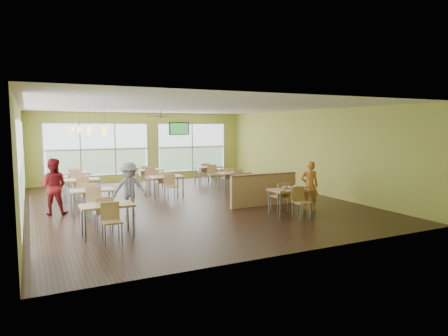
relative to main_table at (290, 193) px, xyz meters
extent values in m
plane|color=black|center=(-2.00, 3.00, -0.63)|extent=(12.00, 12.00, 0.00)
plane|color=white|center=(-2.00, 3.00, 2.57)|extent=(12.00, 12.00, 0.00)
cube|color=#B2AA48|center=(-2.00, 9.00, 0.97)|extent=(10.00, 0.04, 3.20)
cube|color=#B2AA48|center=(-2.00, -3.00, 0.97)|extent=(10.00, 0.04, 3.20)
cube|color=#B2AA48|center=(-7.00, 3.00, 0.97)|extent=(0.04, 12.00, 3.20)
cube|color=#B2AA48|center=(3.00, 3.00, 0.97)|extent=(0.04, 12.00, 3.20)
cube|color=white|center=(-6.98, 1.00, 0.89)|extent=(0.02, 4.50, 2.35)
cube|color=white|center=(-6.98, 6.00, 0.89)|extent=(0.02, 4.50, 2.35)
cube|color=white|center=(-4.00, 8.98, 0.89)|extent=(4.50, 0.02, 2.35)
cube|color=white|center=(0.50, 8.98, 0.89)|extent=(3.50, 0.02, 2.35)
cube|color=#B7BABC|center=(-6.97, 3.50, -0.28)|extent=(0.04, 9.40, 0.05)
cube|color=#B7BABC|center=(-1.75, 8.97, -0.28)|extent=(8.00, 0.04, 0.05)
cube|color=tan|center=(0.00, 0.00, 0.10)|extent=(1.20, 0.70, 0.04)
cube|color=brown|center=(0.00, 0.00, 0.07)|extent=(1.22, 0.71, 0.01)
cylinder|color=slate|center=(-0.54, -0.29, -0.28)|extent=(0.05, 0.05, 0.71)
cylinder|color=slate|center=(0.54, -0.29, -0.28)|extent=(0.05, 0.05, 0.71)
cylinder|color=slate|center=(-0.54, 0.29, -0.28)|extent=(0.05, 0.05, 0.71)
cylinder|color=slate|center=(0.54, 0.29, -0.28)|extent=(0.05, 0.05, 0.71)
cube|color=tan|center=(0.00, 0.55, -0.18)|extent=(0.42, 0.42, 0.04)
cube|color=tan|center=(0.00, 0.74, 0.04)|extent=(0.42, 0.04, 0.40)
cube|color=tan|center=(0.00, -0.55, -0.18)|extent=(0.42, 0.42, 0.04)
cube|color=tan|center=(0.00, -0.74, 0.04)|extent=(0.42, 0.04, 0.40)
cube|color=tan|center=(0.00, 1.45, -0.13)|extent=(2.40, 0.12, 1.00)
cube|color=brown|center=(0.00, 1.45, 0.39)|extent=(2.40, 0.14, 0.04)
cube|color=tan|center=(-5.20, 0.00, 0.10)|extent=(1.20, 0.70, 0.04)
cube|color=brown|center=(-5.20, 0.00, 0.07)|extent=(1.22, 0.71, 0.01)
cylinder|color=slate|center=(-5.74, -0.29, -0.28)|extent=(0.05, 0.05, 0.71)
cylinder|color=slate|center=(-4.66, -0.29, -0.28)|extent=(0.05, 0.05, 0.71)
cylinder|color=slate|center=(-5.74, 0.29, -0.28)|extent=(0.05, 0.05, 0.71)
cylinder|color=slate|center=(-4.66, 0.29, -0.28)|extent=(0.05, 0.05, 0.71)
cube|color=tan|center=(-5.20, 0.55, -0.18)|extent=(0.42, 0.42, 0.04)
cube|color=tan|center=(-5.20, 0.74, 0.04)|extent=(0.42, 0.04, 0.40)
cube|color=tan|center=(-5.20, -0.55, -0.18)|extent=(0.42, 0.42, 0.04)
cube|color=tan|center=(-5.20, -0.74, 0.04)|extent=(0.42, 0.04, 0.40)
cube|color=tan|center=(-5.20, 2.50, 0.10)|extent=(1.20, 0.70, 0.04)
cube|color=brown|center=(-5.20, 2.50, 0.07)|extent=(1.22, 0.71, 0.01)
cylinder|color=slate|center=(-5.74, 2.21, -0.28)|extent=(0.05, 0.05, 0.71)
cylinder|color=slate|center=(-4.66, 2.21, -0.28)|extent=(0.05, 0.05, 0.71)
cylinder|color=slate|center=(-5.74, 2.79, -0.28)|extent=(0.05, 0.05, 0.71)
cylinder|color=slate|center=(-4.66, 2.79, -0.28)|extent=(0.05, 0.05, 0.71)
cube|color=tan|center=(-5.20, 3.05, -0.18)|extent=(0.42, 0.42, 0.04)
cube|color=tan|center=(-5.20, 3.24, 0.04)|extent=(0.42, 0.04, 0.40)
cube|color=tan|center=(-5.20, 1.95, -0.18)|extent=(0.42, 0.42, 0.04)
cube|color=tan|center=(-5.20, 1.76, 0.04)|extent=(0.42, 0.04, 0.40)
cube|color=tan|center=(-5.20, 5.00, 0.10)|extent=(1.20, 0.70, 0.04)
cube|color=brown|center=(-5.20, 5.00, 0.07)|extent=(1.22, 0.71, 0.01)
cylinder|color=slate|center=(-5.74, 4.71, -0.28)|extent=(0.05, 0.05, 0.71)
cylinder|color=slate|center=(-4.66, 4.71, -0.28)|extent=(0.05, 0.05, 0.71)
cylinder|color=slate|center=(-5.74, 5.29, -0.28)|extent=(0.05, 0.05, 0.71)
cylinder|color=slate|center=(-4.66, 5.29, -0.28)|extent=(0.05, 0.05, 0.71)
cube|color=tan|center=(-5.20, 5.55, -0.18)|extent=(0.42, 0.42, 0.04)
cube|color=tan|center=(-5.20, 5.74, 0.04)|extent=(0.42, 0.04, 0.40)
cube|color=tan|center=(-5.20, 4.45, -0.18)|extent=(0.42, 0.42, 0.04)
cube|color=tan|center=(-5.20, 4.26, 0.04)|extent=(0.42, 0.04, 0.40)
cube|color=tan|center=(-5.20, 7.20, 0.10)|extent=(1.20, 0.70, 0.04)
cube|color=brown|center=(-5.20, 7.20, 0.07)|extent=(1.22, 0.71, 0.01)
cylinder|color=slate|center=(-5.74, 6.91, -0.28)|extent=(0.05, 0.05, 0.71)
cylinder|color=slate|center=(-4.66, 6.91, -0.28)|extent=(0.05, 0.05, 0.71)
cylinder|color=slate|center=(-5.74, 7.49, -0.28)|extent=(0.05, 0.05, 0.71)
cylinder|color=slate|center=(-4.66, 7.49, -0.28)|extent=(0.05, 0.05, 0.71)
cube|color=tan|center=(-5.20, 7.75, -0.18)|extent=(0.42, 0.42, 0.04)
cube|color=tan|center=(-5.20, 7.94, 0.04)|extent=(0.42, 0.04, 0.40)
cube|color=tan|center=(-5.20, 6.65, -0.18)|extent=(0.42, 0.42, 0.04)
cube|color=tan|center=(-5.20, 6.46, 0.04)|extent=(0.42, 0.04, 0.40)
cube|color=tan|center=(-2.30, 4.50, 0.10)|extent=(1.20, 0.70, 0.04)
cube|color=brown|center=(-2.30, 4.50, 0.07)|extent=(1.22, 0.71, 0.01)
cylinder|color=slate|center=(-2.84, 4.21, -0.28)|extent=(0.05, 0.05, 0.71)
cylinder|color=slate|center=(-1.76, 4.21, -0.28)|extent=(0.05, 0.05, 0.71)
cylinder|color=slate|center=(-2.84, 4.79, -0.28)|extent=(0.05, 0.05, 0.71)
cylinder|color=slate|center=(-1.76, 4.79, -0.28)|extent=(0.05, 0.05, 0.71)
cube|color=tan|center=(-2.30, 5.05, -0.18)|extent=(0.42, 0.42, 0.04)
cube|color=tan|center=(-2.30, 5.24, 0.04)|extent=(0.42, 0.04, 0.40)
cube|color=tan|center=(-2.30, 3.95, -0.18)|extent=(0.42, 0.42, 0.04)
cube|color=tan|center=(-2.30, 3.76, 0.04)|extent=(0.42, 0.04, 0.40)
cube|color=tan|center=(-2.30, 7.00, 0.10)|extent=(1.20, 0.70, 0.04)
cube|color=brown|center=(-2.30, 7.00, 0.07)|extent=(1.22, 0.71, 0.01)
cylinder|color=slate|center=(-2.84, 6.71, -0.28)|extent=(0.05, 0.05, 0.71)
cylinder|color=slate|center=(-1.76, 6.71, -0.28)|extent=(0.05, 0.05, 0.71)
cylinder|color=slate|center=(-2.84, 7.29, -0.28)|extent=(0.05, 0.05, 0.71)
cylinder|color=slate|center=(-1.76, 7.29, -0.28)|extent=(0.05, 0.05, 0.71)
cube|color=tan|center=(-2.30, 7.55, -0.18)|extent=(0.42, 0.42, 0.04)
cube|color=tan|center=(-2.30, 7.74, 0.04)|extent=(0.42, 0.04, 0.40)
cube|color=tan|center=(-2.30, 6.45, -0.18)|extent=(0.42, 0.42, 0.04)
cube|color=tan|center=(-2.30, 6.26, 0.04)|extent=(0.42, 0.04, 0.40)
cube|color=tan|center=(0.50, 4.50, 0.10)|extent=(1.20, 0.70, 0.04)
cube|color=brown|center=(0.50, 4.50, 0.07)|extent=(1.22, 0.71, 0.01)
cylinder|color=slate|center=(-0.04, 4.21, -0.28)|extent=(0.05, 0.05, 0.71)
cylinder|color=slate|center=(1.04, 4.21, -0.28)|extent=(0.05, 0.05, 0.71)
cylinder|color=slate|center=(-0.04, 4.79, -0.28)|extent=(0.05, 0.05, 0.71)
cylinder|color=slate|center=(1.04, 4.79, -0.28)|extent=(0.05, 0.05, 0.71)
cube|color=tan|center=(0.50, 5.05, -0.18)|extent=(0.42, 0.42, 0.04)
cube|color=tan|center=(0.50, 5.24, 0.04)|extent=(0.42, 0.04, 0.40)
cube|color=tan|center=(0.50, 3.95, -0.18)|extent=(0.42, 0.42, 0.04)
cube|color=tan|center=(0.50, 3.76, 0.04)|extent=(0.42, 0.04, 0.40)
cube|color=tan|center=(0.50, 7.00, 0.10)|extent=(1.20, 0.70, 0.04)
cube|color=brown|center=(0.50, 7.00, 0.07)|extent=(1.22, 0.71, 0.01)
cylinder|color=slate|center=(-0.04, 6.71, -0.28)|extent=(0.05, 0.05, 0.71)
cylinder|color=slate|center=(1.04, 6.71, -0.28)|extent=(0.05, 0.05, 0.71)
cylinder|color=slate|center=(-0.04, 7.29, -0.28)|extent=(0.05, 0.05, 0.71)
cylinder|color=slate|center=(1.04, 7.29, -0.28)|extent=(0.05, 0.05, 0.71)
cube|color=tan|center=(0.50, 7.55, -0.18)|extent=(0.42, 0.42, 0.04)
cube|color=tan|center=(0.50, 7.74, 0.04)|extent=(0.42, 0.04, 0.40)
cube|color=tan|center=(0.50, 6.45, -0.18)|extent=(0.42, 0.42, 0.04)
cube|color=tan|center=(0.50, 6.26, 0.04)|extent=(0.42, 0.04, 0.40)
cylinder|color=#2D2119|center=(-5.20, 0.00, 2.22)|extent=(0.01, 0.01, 0.70)
cylinder|color=gold|center=(-5.20, 0.00, 1.82)|extent=(0.11, 0.11, 0.22)
cylinder|color=#2D2119|center=(-5.20, 2.50, 2.22)|extent=(0.01, 0.01, 0.70)
cylinder|color=gold|center=(-5.20, 2.50, 1.82)|extent=(0.11, 0.11, 0.22)
cylinder|color=#2D2119|center=(-5.20, 5.00, 2.22)|extent=(0.01, 0.01, 0.70)
cylinder|color=gold|center=(-5.20, 5.00, 1.82)|extent=(0.11, 0.11, 0.22)
cylinder|color=#2D2119|center=(-5.20, 7.20, 2.22)|extent=(0.01, 0.01, 0.70)
cylinder|color=gold|center=(-5.20, 7.20, 1.82)|extent=(0.11, 0.11, 0.22)
cylinder|color=#2D2119|center=(-2.00, 6.00, 2.45)|extent=(0.03, 0.03, 0.24)
cylinder|color=#2D2119|center=(-2.00, 6.00, 2.31)|extent=(0.16, 0.16, 0.06)
cube|color=#2D2119|center=(-1.65, 6.00, 2.31)|extent=(0.55, 0.10, 0.01)
cube|color=#2D2119|center=(-2.00, 6.35, 2.31)|extent=(0.10, 0.55, 0.01)
cube|color=#2D2119|center=(-2.35, 6.00, 2.31)|extent=(0.55, 0.10, 0.01)
cube|color=#2D2119|center=(-2.00, 5.65, 2.31)|extent=(0.10, 0.55, 0.01)
cube|color=black|center=(-0.20, 8.90, 1.82)|extent=(1.00, 0.06, 0.60)
cube|color=#298735|center=(-0.20, 8.87, 1.82)|extent=(0.90, 0.01, 0.52)
imported|color=#D54B17|center=(0.87, 0.23, 0.13)|extent=(0.66, 0.57, 1.52)
imported|color=maroon|center=(-6.20, 3.04, 0.19)|extent=(0.95, 0.83, 1.65)
imported|color=slate|center=(-4.23, 1.92, 0.14)|extent=(1.09, 0.75, 1.54)
cone|color=white|center=(-0.35, -0.20, 0.18)|extent=(0.09, 0.09, 0.12)
cylinder|color=red|center=(-0.35, -0.20, 0.18)|extent=(0.08, 0.08, 0.03)
cylinder|color=white|center=(-0.35, -0.20, 0.24)|extent=(0.09, 0.09, 0.01)
cylinder|color=blue|center=(-0.35, -0.20, 0.34)|extent=(0.02, 0.06, 0.21)
cone|color=white|center=(-0.19, -0.23, 0.18)|extent=(0.09, 0.09, 0.12)
cylinder|color=red|center=(-0.19, -0.23, 0.18)|extent=(0.08, 0.08, 0.03)
cylinder|color=white|center=(-0.19, -0.23, 0.24)|extent=(0.09, 0.09, 0.01)
cylinder|color=#C5D026|center=(-0.19, -0.23, 0.34)|extent=(0.01, 0.05, 0.21)
cone|color=white|center=(0.00, -0.23, 0.18)|extent=(0.10, 0.10, 0.13)
cylinder|color=red|center=(0.00, -0.23, 0.19)|extent=(0.09, 0.09, 0.04)
cylinder|color=white|center=(0.00, -0.23, 0.26)|extent=(0.10, 0.10, 0.01)
cylinder|color=red|center=(0.00, -0.23, 0.37)|extent=(0.03, 0.06, 0.24)
cone|color=white|center=(0.40, -0.20, 0.17)|extent=(0.08, 0.08, 0.11)
cylinder|color=red|center=(0.40, -0.20, 0.17)|extent=(0.07, 0.07, 0.03)
cylinder|color=white|center=(0.40, -0.20, 0.23)|extent=(0.08, 0.08, 0.01)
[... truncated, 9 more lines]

